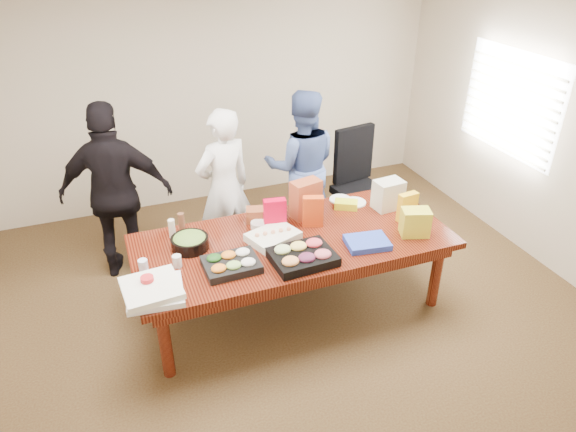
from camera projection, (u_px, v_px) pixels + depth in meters
name	position (u px, v px, depth m)	size (l,w,h in m)	color
floor	(293.00, 306.00, 5.01)	(5.50, 5.00, 0.02)	#47301E
ceiling	(295.00, 2.00, 3.66)	(5.50, 5.00, 0.02)	white
wall_back	(219.00, 94.00, 6.36)	(5.50, 0.04, 2.70)	beige
wall_front	(500.00, 407.00, 2.31)	(5.50, 0.04, 2.70)	beige
wall_right	(552.00, 135.00, 5.18)	(0.04, 5.00, 2.70)	beige
window_panel	(510.00, 103.00, 5.58)	(0.03, 1.40, 1.10)	white
window_blinds	(507.00, 103.00, 5.57)	(0.04, 1.36, 1.00)	beige
conference_table	(293.00, 273.00, 4.82)	(2.80, 1.20, 0.75)	#4C1C0F
office_chair	(361.00, 188.00, 5.85)	(0.60, 0.60, 1.17)	black
person_center	(224.00, 188.00, 5.30)	(0.61, 0.40, 1.68)	white
person_right	(302.00, 166.00, 5.73)	(0.83, 0.64, 1.70)	#455B99
person_left	(116.00, 193.00, 5.05)	(1.06, 0.44, 1.82)	black
veggie_tray	(231.00, 265.00, 4.23)	(0.44, 0.34, 0.07)	black
fruit_tray	(302.00, 257.00, 4.32)	(0.51, 0.40, 0.08)	black
sheet_cake	(273.00, 237.00, 4.60)	(0.42, 0.31, 0.07)	silver
salad_bowl	(190.00, 243.00, 4.48)	(0.32, 0.32, 0.10)	black
chip_bag_blue	(367.00, 242.00, 4.53)	(0.36, 0.27, 0.05)	#2743BD
chip_bag_red	(275.00, 214.00, 4.72)	(0.20, 0.08, 0.29)	red
chip_bag_yellow	(407.00, 207.00, 4.85)	(0.19, 0.07, 0.28)	yellow
chip_bag_orange	(313.00, 211.00, 4.77)	(0.19, 0.08, 0.29)	#C83E12
mayo_jar	(270.00, 208.00, 4.98)	(0.09, 0.09, 0.15)	white
mustard_bottle	(307.00, 201.00, 5.05)	(0.06, 0.06, 0.18)	#D2C50A
dressing_bottle	(181.00, 222.00, 4.71)	(0.06, 0.06, 0.18)	brown
ranch_bottle	(172.00, 229.00, 4.61)	(0.06, 0.06, 0.18)	beige
banana_bunch	(346.00, 204.00, 5.11)	(0.22, 0.13, 0.07)	#D2E01A
bread_loaf	(263.00, 215.00, 4.88)	(0.32, 0.14, 0.13)	brown
kraft_bag	(306.00, 199.00, 4.91)	(0.28, 0.16, 0.36)	#964122
red_cup	(148.00, 284.00, 3.96)	(0.10, 0.10, 0.13)	red
clear_cup_a	(177.00, 261.00, 4.24)	(0.07, 0.07, 0.10)	silver
clear_cup_b	(143.00, 265.00, 4.19)	(0.08, 0.08, 0.10)	white
pizza_box_lower	(155.00, 292.00, 3.93)	(0.42, 0.42, 0.05)	white
pizza_box_upper	(151.00, 288.00, 3.90)	(0.42, 0.42, 0.05)	white
plate_a	(354.00, 202.00, 5.21)	(0.23, 0.23, 0.01)	white
plate_b	(340.00, 199.00, 5.26)	(0.22, 0.22, 0.01)	white
dip_bowl_a	(313.00, 206.00, 5.10)	(0.13, 0.13, 0.05)	white
dip_bowl_b	(258.00, 225.00, 4.78)	(0.14, 0.14, 0.06)	beige
grocery_bag_white	(388.00, 195.00, 5.06)	(0.27, 0.19, 0.29)	beige
grocery_bag_yellow	(415.00, 222.00, 4.64)	(0.25, 0.17, 0.25)	yellow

